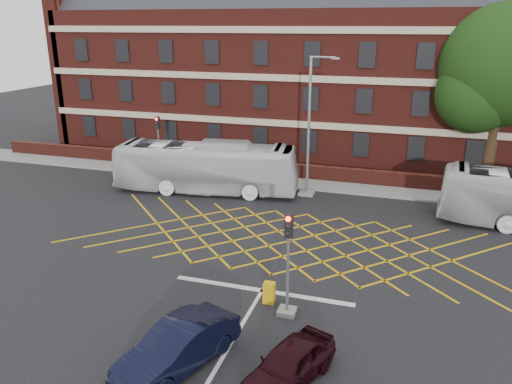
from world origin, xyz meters
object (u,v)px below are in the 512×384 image
(street_lamp, at_px, (309,149))
(car_maroon, at_px, (289,364))
(bus_left, at_px, (206,167))
(traffic_light_near, at_px, (288,274))
(direction_signs, at_px, (165,158))
(utility_cabinet, at_px, (269,293))
(deciduous_tree, at_px, (501,74))
(traffic_light_far, at_px, (159,149))
(car_navy, at_px, (178,347))

(street_lamp, bearing_deg, car_maroon, -80.07)
(bus_left, xyz_separation_m, traffic_light_near, (8.97, -13.15, 0.04))
(direction_signs, bearing_deg, bus_left, -29.90)
(direction_signs, height_order, utility_cabinet, direction_signs)
(car_maroon, distance_m, street_lamp, 18.86)
(deciduous_tree, xyz_separation_m, traffic_light_far, (-23.80, -4.45, -5.92))
(car_maroon, bearing_deg, deciduous_tree, 91.73)
(traffic_light_near, bearing_deg, car_navy, -122.76)
(deciduous_tree, xyz_separation_m, direction_signs, (-22.84, -5.39, -6.31))
(direction_signs, bearing_deg, utility_cabinet, -50.46)
(deciduous_tree, height_order, direction_signs, deciduous_tree)
(traffic_light_far, relative_size, direction_signs, 1.94)
(bus_left, bearing_deg, utility_cabinet, -154.91)
(traffic_light_far, bearing_deg, utility_cabinet, -50.08)
(car_navy, distance_m, car_maroon, 3.74)
(deciduous_tree, relative_size, traffic_light_far, 2.90)
(car_navy, xyz_separation_m, traffic_light_near, (2.70, 4.20, 0.99))
(bus_left, xyz_separation_m, direction_signs, (-4.38, 2.52, -0.35))
(traffic_light_far, relative_size, street_lamp, 0.47)
(street_lamp, bearing_deg, traffic_light_near, -81.39)
(car_navy, height_order, direction_signs, direction_signs)
(traffic_light_near, bearing_deg, utility_cabinet, 146.51)
(street_lamp, bearing_deg, traffic_light_far, 170.47)
(deciduous_tree, relative_size, utility_cabinet, 13.58)
(direction_signs, bearing_deg, deciduous_tree, 13.27)
(bus_left, distance_m, deciduous_tree, 20.95)
(utility_cabinet, bearing_deg, car_navy, -110.43)
(car_navy, distance_m, traffic_light_far, 23.85)
(traffic_light_near, relative_size, street_lamp, 0.47)
(bus_left, height_order, car_navy, bus_left)
(bus_left, bearing_deg, traffic_light_near, -153.32)
(traffic_light_far, relative_size, utility_cabinet, 4.68)
(direction_signs, relative_size, utility_cabinet, 2.41)
(traffic_light_far, distance_m, utility_cabinet, 20.92)
(street_lamp, distance_m, utility_cabinet, 14.29)
(bus_left, bearing_deg, traffic_light_far, 49.45)
(traffic_light_far, bearing_deg, direction_signs, -44.45)
(traffic_light_near, height_order, direction_signs, traffic_light_near)
(car_navy, bearing_deg, traffic_light_near, 76.88)
(car_navy, height_order, deciduous_tree, deciduous_tree)
(bus_left, xyz_separation_m, deciduous_tree, (18.46, 7.91, 5.96))
(street_lamp, xyz_separation_m, utility_cabinet, (1.29, -13.98, -2.67))
(bus_left, bearing_deg, direction_signs, 52.48)
(street_lamp, bearing_deg, bus_left, -168.09)
(car_navy, relative_size, traffic_light_near, 1.10)
(car_navy, distance_m, street_lamp, 18.93)
(bus_left, xyz_separation_m, utility_cabinet, (8.06, -12.55, -1.27))
(traffic_light_near, relative_size, utility_cabinet, 4.68)
(car_navy, height_order, traffic_light_near, traffic_light_near)
(deciduous_tree, height_order, street_lamp, deciduous_tree)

